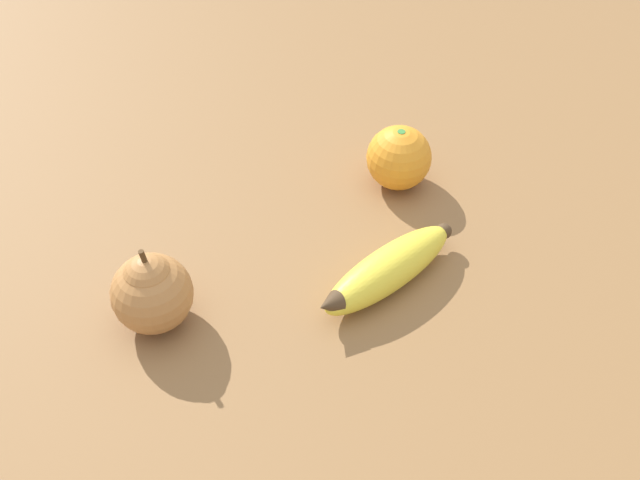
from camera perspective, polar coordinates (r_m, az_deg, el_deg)
The scene contains 4 objects.
ground_plane at distance 0.82m, azimuth -3.78°, elevation 2.58°, with size 3.00×3.00×0.00m, color olive.
banana at distance 0.72m, azimuth 5.14°, elevation -2.27°, with size 0.12×0.16×0.04m.
orange at distance 0.83m, azimuth 6.03°, elevation 6.26°, with size 0.07×0.07×0.07m.
pear at distance 0.69m, azimuth -12.72°, elevation -3.79°, with size 0.07×0.07×0.09m.
Camera 1 is at (0.60, -0.05, 0.55)m, focal length 42.00 mm.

